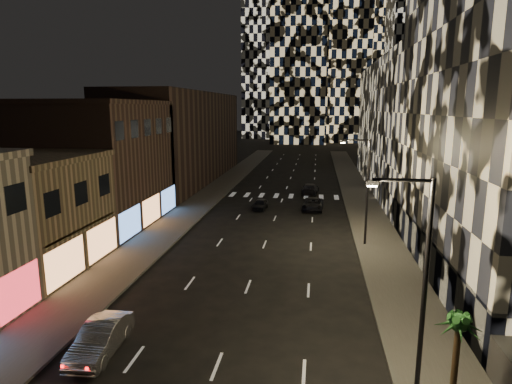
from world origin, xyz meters
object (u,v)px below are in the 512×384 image
(palm_tree, at_px, (459,330))
(car_silver_parked, at_px, (100,338))
(car_dark_midlane, at_px, (260,204))
(car_dark_oncoming, at_px, (310,189))
(streetlight_near, at_px, (419,275))
(car_dark_rightlane, at_px, (313,204))
(streetlight_far, at_px, (365,184))

(palm_tree, bearing_deg, car_silver_parked, 174.07)
(car_dark_midlane, relative_size, car_dark_oncoming, 0.70)
(streetlight_near, bearing_deg, car_dark_rightlane, 97.67)
(streetlight_far, distance_m, car_dark_oncoming, 22.60)
(car_dark_oncoming, height_order, car_dark_rightlane, car_dark_oncoming)
(car_dark_midlane, bearing_deg, palm_tree, -66.16)
(car_dark_midlane, xyz_separation_m, palm_tree, (11.96, -32.17, 2.75))
(streetlight_far, xyz_separation_m, car_dark_midlane, (-10.45, 11.81, -4.74))
(streetlight_near, xyz_separation_m, palm_tree, (1.51, -0.35, -1.99))
(car_dark_midlane, height_order, car_dark_oncoming, car_dark_oncoming)
(streetlight_near, xyz_separation_m, car_dark_rightlane, (-4.35, 32.34, -4.67))
(car_silver_parked, height_order, car_dark_oncoming, car_silver_parked)
(streetlight_near, xyz_separation_m, car_dark_oncoming, (-4.85, 41.59, -4.60))
(car_silver_parked, height_order, car_dark_midlane, car_silver_parked)
(car_silver_parked, bearing_deg, car_dark_midlane, 80.33)
(car_dark_midlane, height_order, palm_tree, palm_tree)
(car_dark_oncoming, bearing_deg, car_dark_midlane, 64.37)
(streetlight_far, distance_m, palm_tree, 20.51)
(streetlight_far, relative_size, car_dark_oncoming, 1.75)
(car_dark_rightlane, bearing_deg, car_dark_midlane, -172.01)
(car_silver_parked, bearing_deg, streetlight_far, 50.16)
(car_dark_rightlane, bearing_deg, car_silver_parked, -104.47)
(car_dark_midlane, bearing_deg, streetlight_near, -68.37)
(streetlight_near, height_order, streetlight_far, same)
(palm_tree, bearing_deg, car_dark_oncoming, 98.63)
(streetlight_near, xyz_separation_m, car_dark_midlane, (-10.45, 31.81, -4.74))
(car_dark_rightlane, height_order, palm_tree, palm_tree)
(streetlight_near, height_order, car_dark_midlane, streetlight_near)
(car_silver_parked, distance_m, car_dark_rightlane, 32.58)
(streetlight_near, relative_size, streetlight_far, 1.00)
(car_dark_midlane, distance_m, palm_tree, 34.43)
(streetlight_near, height_order, car_silver_parked, streetlight_near)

